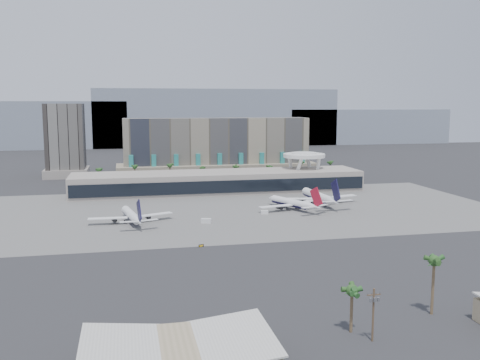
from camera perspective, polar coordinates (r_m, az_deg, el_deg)
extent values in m
plane|color=#232326|center=(211.96, 2.91, -6.00)|extent=(900.00, 900.00, 0.00)
cube|color=#5B5B59|center=(264.15, -0.20, -3.16)|extent=(260.00, 130.00, 0.06)
cube|color=gray|center=(680.63, -22.99, 5.42)|extent=(260.00, 60.00, 55.00)
cube|color=gray|center=(678.25, -2.56, 6.68)|extent=(300.00, 60.00, 70.00)
cube|color=gray|center=(739.02, 12.99, 5.62)|extent=(220.00, 60.00, 45.00)
cube|color=gray|center=(380.07, -2.50, 3.47)|extent=(130.00, 22.00, 42.00)
cube|color=tan|center=(379.73, -2.44, 1.04)|extent=(140.00, 30.00, 10.00)
cube|color=teal|center=(363.93, -11.52, 1.21)|extent=(3.00, 2.00, 18.00)
cube|color=teal|center=(364.40, -9.16, 1.28)|extent=(3.00, 2.00, 18.00)
cube|color=teal|center=(365.48, -6.81, 1.34)|extent=(3.00, 2.00, 18.00)
cube|color=teal|center=(367.18, -4.48, 1.40)|extent=(3.00, 2.00, 18.00)
cube|color=teal|center=(369.47, -2.17, 1.47)|extent=(3.00, 2.00, 18.00)
cube|color=teal|center=(372.36, 0.10, 1.52)|extent=(3.00, 2.00, 18.00)
cube|color=teal|center=(375.82, 2.33, 1.58)|extent=(3.00, 2.00, 18.00)
cube|color=teal|center=(379.85, 4.53, 1.63)|extent=(3.00, 2.00, 18.00)
cube|color=teal|center=(384.42, 6.67, 1.67)|extent=(3.00, 2.00, 18.00)
cube|color=black|center=(401.34, -18.11, 4.04)|extent=(26.00, 26.00, 52.00)
cube|color=#B0A69B|center=(403.46, -17.97, 0.78)|extent=(30.00, 30.00, 6.00)
cube|color=#B0A69B|center=(316.38, -2.28, -0.20)|extent=(170.00, 32.00, 12.00)
cube|color=black|center=(300.68, -1.74, -0.73)|extent=(168.00, 0.60, 7.00)
cube|color=black|center=(315.42, -2.29, 1.10)|extent=(170.00, 12.00, 2.50)
cylinder|color=white|center=(343.25, 7.50, 1.23)|extent=(6.98, 6.99, 21.89)
cylinder|color=white|center=(339.19, 5.47, 1.18)|extent=(6.98, 6.99, 21.89)
cylinder|color=white|center=(327.18, 6.15, 0.92)|extent=(6.98, 6.99, 21.89)
cylinder|color=white|center=(331.39, 8.24, 0.97)|extent=(6.98, 6.99, 21.89)
cylinder|color=white|center=(334.22, 6.86, 2.61)|extent=(26.00, 26.00, 2.20)
cylinder|color=white|center=(334.10, 6.87, 2.83)|extent=(16.00, 16.00, 1.20)
cylinder|color=brown|center=(346.79, -14.77, 0.27)|extent=(0.70, 0.70, 12.00)
sphere|color=#2A5221|center=(346.09, -14.80, 1.20)|extent=(2.80, 2.80, 2.80)
cylinder|color=brown|center=(346.47, -11.13, 0.38)|extent=(0.70, 0.70, 12.00)
sphere|color=#2A5221|center=(345.77, -11.16, 1.31)|extent=(2.80, 2.80, 2.80)
cylinder|color=brown|center=(347.54, -7.51, 0.48)|extent=(0.70, 0.70, 12.00)
sphere|color=#2A5221|center=(346.84, -7.52, 1.42)|extent=(2.80, 2.80, 2.80)
cylinder|color=brown|center=(349.85, -4.08, 0.58)|extent=(0.70, 0.70, 12.00)
sphere|color=#2A5221|center=(349.15, -4.09, 1.51)|extent=(2.80, 2.80, 2.80)
cylinder|color=brown|center=(353.80, -0.39, 0.69)|extent=(0.70, 0.70, 12.00)
sphere|color=#2A5221|center=(353.11, -0.39, 1.60)|extent=(2.80, 2.80, 2.80)
cylinder|color=brown|center=(358.92, 3.05, 0.78)|extent=(0.70, 0.70, 12.00)
sphere|color=#2A5221|center=(358.24, 3.06, 1.69)|extent=(2.80, 2.80, 2.80)
cylinder|color=brown|center=(365.29, 6.38, 0.87)|extent=(0.70, 0.70, 12.00)
sphere|color=#2A5221|center=(364.62, 6.40, 1.76)|extent=(2.80, 2.80, 2.80)
cylinder|color=brown|center=(373.22, 9.73, 0.96)|extent=(0.70, 0.70, 12.00)
sphere|color=#2A5221|center=(372.57, 9.75, 1.83)|extent=(2.80, 2.80, 2.80)
cube|color=silver|center=(106.45, -11.63, -17.18)|extent=(18.65, 22.60, 2.30)
cube|color=silver|center=(107.95, -1.62, -16.64)|extent=(18.65, 22.60, 2.30)
cylinder|color=#4C3826|center=(123.51, 14.01, -13.80)|extent=(0.44, 0.44, 12.00)
cube|color=#4C3826|center=(121.89, 14.09, -11.79)|extent=(3.20, 0.22, 0.22)
cylinder|color=slate|center=(121.55, 13.76, -12.34)|extent=(0.56, 0.56, 0.90)
cylinder|color=slate|center=(121.93, 14.15, -12.29)|extent=(0.56, 0.56, 0.90)
cylinder|color=slate|center=(122.32, 14.53, -12.23)|extent=(0.56, 0.56, 0.90)
cylinder|color=black|center=(121.21, 13.49, -11.76)|extent=(0.12, 0.12, 0.30)
cylinder|color=black|center=(122.40, 14.69, -11.60)|extent=(0.12, 0.12, 0.30)
cylinder|color=white|center=(240.40, -11.56, -3.65)|extent=(8.16, 25.52, 3.70)
cylinder|color=#120F34|center=(240.42, -11.56, -3.68)|extent=(8.00, 25.01, 3.63)
cone|color=white|center=(254.37, -12.18, -3.03)|extent=(4.39, 4.76, 3.70)
cone|color=white|center=(224.65, -10.76, -4.38)|extent=(5.13, 8.86, 3.70)
cube|color=white|center=(237.96, -13.92, -3.98)|extent=(16.77, 4.20, 0.32)
cube|color=white|center=(241.69, -9.14, -3.66)|extent=(16.83, 9.75, 0.32)
cylinder|color=black|center=(239.01, -13.27, -4.13)|extent=(2.67, 4.01, 2.04)
cylinder|color=black|center=(241.71, -9.80, -3.90)|extent=(2.67, 4.01, 2.04)
cube|color=#120F34|center=(222.34, -10.72, -3.24)|extent=(1.96, 8.36, 9.75)
cube|color=white|center=(222.89, -11.76, -4.38)|extent=(7.49, 2.33, 0.23)
cube|color=white|center=(224.52, -9.67, -4.24)|extent=(7.67, 4.26, 0.23)
cylinder|color=black|center=(250.41, -11.97, -3.80)|extent=(0.46, 0.46, 1.48)
cylinder|color=black|center=(239.52, -12.19, -4.35)|extent=(0.65, 0.65, 1.48)
cylinder|color=black|center=(240.60, -10.80, -4.25)|extent=(0.65, 0.65, 1.48)
cylinder|color=white|center=(265.78, 5.39, -2.39)|extent=(13.98, 24.81, 3.75)
cylinder|color=#120F34|center=(265.80, 5.39, -2.42)|extent=(13.70, 24.31, 3.67)
cone|color=white|center=(276.64, 3.36, -1.96)|extent=(5.15, 5.39, 3.75)
cone|color=white|center=(253.93, 7.89, -2.86)|extent=(6.90, 9.22, 3.75)
cube|color=white|center=(258.50, 3.83, -2.80)|extent=(17.27, 7.29, 0.33)
cube|color=white|center=(272.12, 7.14, -2.30)|extent=(15.79, 13.03, 0.33)
cylinder|color=black|center=(260.83, 4.23, -2.92)|extent=(3.43, 4.26, 2.06)
cylinder|color=black|center=(270.72, 6.64, -2.54)|extent=(3.43, 4.26, 2.06)
cube|color=maroon|center=(252.07, 8.14, -1.82)|extent=(3.95, 7.94, 9.86)
cube|color=white|center=(250.29, 7.35, -2.91)|extent=(7.77, 4.10, 0.23)
cube|color=white|center=(256.12, 8.71, -2.68)|extent=(7.43, 5.76, 0.23)
cylinder|color=black|center=(273.61, 3.99, -2.63)|extent=(0.47, 0.47, 1.50)
cylinder|color=black|center=(263.62, 5.04, -3.06)|extent=(0.66, 0.66, 1.50)
cylinder|color=black|center=(267.57, 6.00, -2.90)|extent=(0.66, 0.66, 1.50)
cylinder|color=white|center=(282.11, 8.23, -1.70)|extent=(6.43, 30.64, 4.46)
cylinder|color=#120F34|center=(282.13, 8.23, -1.73)|extent=(6.30, 30.02, 4.37)
cone|color=white|center=(297.87, 6.86, -1.16)|extent=(4.78, 5.30, 4.46)
cone|color=white|center=(264.52, 9.98, -2.32)|extent=(5.10, 10.30, 4.46)
cube|color=white|center=(276.46, 6.00, -2.00)|extent=(20.50, 7.30, 0.39)
cube|color=white|center=(286.43, 10.56, -1.74)|extent=(20.52, 9.73, 0.39)
cylinder|color=black|center=(278.41, 6.60, -2.17)|extent=(2.74, 4.61, 2.45)
cylinder|color=black|center=(285.65, 9.91, -1.98)|extent=(2.74, 4.61, 2.45)
cube|color=#120F34|center=(262.07, 10.17, -1.13)|extent=(1.22, 10.14, 11.74)
cube|color=white|center=(261.30, 9.10, -2.30)|extent=(9.08, 3.11, 0.28)
cube|color=white|center=(265.65, 11.06, -2.18)|extent=(9.23, 4.22, 0.28)
cylinder|color=black|center=(293.33, 7.28, -1.93)|extent=(0.56, 0.56, 1.78)
cylinder|color=black|center=(280.22, 7.65, -2.40)|extent=(0.78, 0.78, 1.78)
cylinder|color=black|center=(283.12, 8.97, -2.32)|extent=(0.78, 0.78, 1.78)
cube|color=silver|center=(234.16, -3.63, -4.38)|extent=(4.78, 3.35, 2.12)
cube|color=white|center=(253.31, 2.62, -3.46)|extent=(3.50, 2.14, 1.74)
cube|color=black|center=(196.64, -4.16, -7.00)|extent=(1.99, 0.84, 0.91)
cube|color=gold|center=(196.48, -4.15, -7.01)|extent=(1.41, 0.46, 0.55)
cylinder|color=black|center=(196.59, -4.37, -7.06)|extent=(0.11, 0.11, 0.55)
cylinder|color=black|center=(196.78, -3.95, -7.04)|extent=(0.11, 0.11, 0.55)
cylinder|color=brown|center=(127.33, 11.80, -13.49)|extent=(0.70, 0.70, 10.17)
sphere|color=#2A5221|center=(125.66, 11.87, -11.46)|extent=(2.80, 2.80, 2.80)
cylinder|color=brown|center=(142.08, 19.88, -10.69)|extent=(0.70, 0.70, 13.98)
sphere|color=#2A5221|center=(140.12, 20.01, -8.09)|extent=(2.80, 2.80, 2.80)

